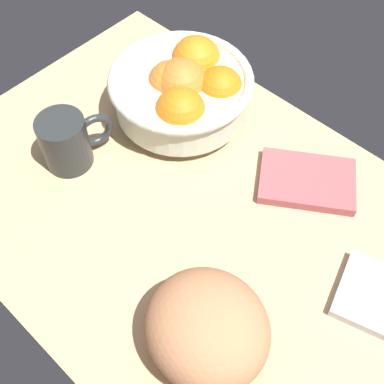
{
  "coord_description": "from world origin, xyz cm",
  "views": [
    {
      "loc": [
        -28.5,
        29.65,
        62.8
      ],
      "look_at": [
        -0.93,
        0.09,
        5.0
      ],
      "focal_mm": 47.64,
      "sensor_mm": 36.0,
      "label": 1
    }
  ],
  "objects": [
    {
      "name": "napkin_folded",
      "position": [
        -10.24,
        -15.43,
        0.8
      ],
      "size": [
        17.28,
        16.0,
        1.59
      ],
      "primitive_type": "cube",
      "rotation": [
        0.0,
        0.0,
        0.58
      ],
      "color": "#AE5052",
      "rests_on": "ground"
    },
    {
      "name": "fruit_bowl",
      "position": [
        13.28,
        -13.33,
        5.84
      ],
      "size": [
        23.05,
        23.05,
        10.95
      ],
      "color": "silver",
      "rests_on": "ground"
    },
    {
      "name": "ground_plane",
      "position": [
        0.0,
        0.0,
        -1.5
      ],
      "size": [
        79.5,
        54.87,
        3.0
      ],
      "primitive_type": "cube",
      "color": "tan"
    },
    {
      "name": "mug",
      "position": [
        19.48,
        5.74,
        4.38
      ],
      "size": [
        7.34,
        11.4,
        8.77
      ],
      "color": "#282C2D",
      "rests_on": "ground"
    },
    {
      "name": "bread_loaf",
      "position": [
        -15.5,
        13.15,
        5.12
      ],
      "size": [
        17.5,
        16.68,
        10.25
      ],
      "primitive_type": "ellipsoid",
      "rotation": [
        0.0,
        0.0,
        2.98
      ],
      "color": "#BB7B51",
      "rests_on": "ground"
    }
  ]
}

